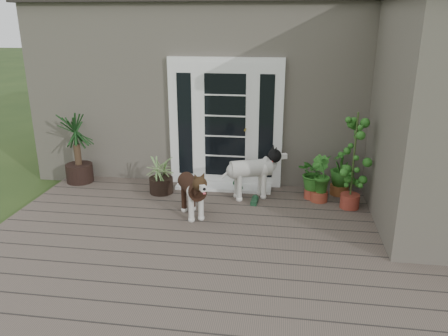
# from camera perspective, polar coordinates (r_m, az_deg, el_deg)

# --- Properties ---
(deck) EXTENTS (6.20, 4.60, 0.12)m
(deck) POSITION_cam_1_polar(r_m,az_deg,el_deg) (5.69, -0.97, -10.51)
(deck) COLOR #6B5B4C
(deck) RESTS_ON ground
(house_main) EXTENTS (7.40, 4.00, 3.10)m
(house_main) POSITION_cam_1_polar(r_m,az_deg,el_deg) (9.28, 3.24, 10.68)
(house_main) COLOR #665E54
(house_main) RESTS_ON ground
(roof_main) EXTENTS (7.60, 4.20, 0.20)m
(roof_main) POSITION_cam_1_polar(r_m,az_deg,el_deg) (9.20, 3.44, 20.91)
(roof_main) COLOR #2D2826
(roof_main) RESTS_ON house_main
(house_wing) EXTENTS (1.60, 2.40, 3.10)m
(house_wing) POSITION_cam_1_polar(r_m,az_deg,el_deg) (6.49, 27.00, 5.20)
(house_wing) COLOR #665E54
(house_wing) RESTS_ON ground
(door_unit) EXTENTS (1.90, 0.14, 2.15)m
(door_unit) POSITION_cam_1_polar(r_m,az_deg,el_deg) (7.36, 0.18, 5.79)
(door_unit) COLOR white
(door_unit) RESTS_ON deck
(door_step) EXTENTS (1.60, 0.40, 0.05)m
(door_step) POSITION_cam_1_polar(r_m,az_deg,el_deg) (7.48, -0.04, -2.42)
(door_step) COLOR white
(door_step) RESTS_ON deck
(brindle_dog) EXTENTS (0.70, 0.87, 0.67)m
(brindle_dog) POSITION_cam_1_polar(r_m,az_deg,el_deg) (6.34, -4.16, -3.43)
(brindle_dog) COLOR #331C12
(brindle_dog) RESTS_ON deck
(white_dog) EXTENTS (0.95, 0.67, 0.73)m
(white_dog) POSITION_cam_1_polar(r_m,az_deg,el_deg) (6.97, 3.48, -1.09)
(white_dog) COLOR white
(white_dog) RESTS_ON deck
(spider_plant) EXTENTS (0.80, 0.80, 0.69)m
(spider_plant) POSITION_cam_1_polar(r_m,az_deg,el_deg) (7.25, -8.19, -0.61)
(spider_plant) COLOR #7B9A5F
(spider_plant) RESTS_ON deck
(yucca) EXTENTS (1.07, 1.07, 1.26)m
(yucca) POSITION_cam_1_polar(r_m,az_deg,el_deg) (8.00, -18.51, 2.58)
(yucca) COLOR black
(yucca) RESTS_ON deck
(herb_a) EXTENTS (0.70, 0.70, 0.64)m
(herb_a) POSITION_cam_1_polar(r_m,az_deg,el_deg) (7.10, 11.40, -1.46)
(herb_a) COLOR #195A1D
(herb_a) RESTS_ON deck
(herb_b) EXTENTS (0.49, 0.49, 0.52)m
(herb_b) POSITION_cam_1_polar(r_m,az_deg,el_deg) (7.04, 12.28, -2.21)
(herb_b) COLOR #1F5618
(herb_b) RESTS_ON deck
(herb_c) EXTENTS (0.47, 0.47, 0.63)m
(herb_c) POSITION_cam_1_polar(r_m,az_deg,el_deg) (7.36, 14.83, -0.99)
(herb_c) COLOR #164E19
(herb_c) RESTS_ON deck
(sapling) EXTENTS (0.50, 0.50, 1.53)m
(sapling) POSITION_cam_1_polar(r_m,az_deg,el_deg) (6.73, 16.44, 1.03)
(sapling) COLOR #1D4C15
(sapling) RESTS_ON deck
(clog_left) EXTENTS (0.25, 0.37, 0.10)m
(clog_left) POSITION_cam_1_polar(r_m,az_deg,el_deg) (7.44, 1.80, -2.33)
(clog_left) COLOR black
(clog_left) RESTS_ON deck
(clog_right) EXTENTS (0.15, 0.29, 0.08)m
(clog_right) POSITION_cam_1_polar(r_m,az_deg,el_deg) (6.88, 3.97, -4.24)
(clog_right) COLOR #163821
(clog_right) RESTS_ON deck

